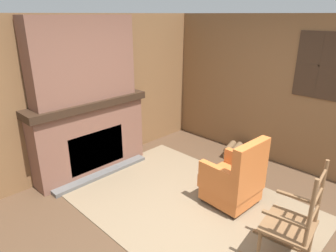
# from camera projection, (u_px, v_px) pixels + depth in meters

# --- Properties ---
(ground_plane) EXTENTS (14.00, 14.00, 0.00)m
(ground_plane) POSITION_uv_depth(u_px,v_px,m) (197.00, 235.00, 3.45)
(ground_plane) COLOR #4C3523
(wood_panel_wall_left) EXTENTS (0.06, 5.34, 2.40)m
(wood_panel_wall_left) POSITION_uv_depth(u_px,v_px,m) (79.00, 96.00, 4.61)
(wood_panel_wall_left) COLOR brown
(wood_panel_wall_left) RESTS_ON ground
(wood_panel_wall_back) EXTENTS (5.34, 0.09, 2.40)m
(wood_panel_wall_back) POSITION_uv_depth(u_px,v_px,m) (299.00, 95.00, 4.62)
(wood_panel_wall_back) COLOR brown
(wood_panel_wall_back) RESTS_ON ground
(fireplace_hearth) EXTENTS (0.58, 1.90, 1.18)m
(fireplace_hearth) POSITION_uv_depth(u_px,v_px,m) (91.00, 137.00, 4.67)
(fireplace_hearth) COLOR brown
(fireplace_hearth) RESTS_ON ground
(chimney_breast) EXTENTS (0.33, 1.59, 1.20)m
(chimney_breast) POSITION_uv_depth(u_px,v_px,m) (83.00, 59.00, 4.26)
(chimney_breast) COLOR brown
(chimney_breast) RESTS_ON fireplace_hearth
(area_rug) EXTENTS (3.21, 2.20, 0.01)m
(area_rug) POSITION_uv_depth(u_px,v_px,m) (187.00, 203.00, 4.01)
(area_rug) COLOR #7A664C
(area_rug) RESTS_ON ground
(armchair) EXTENTS (0.66, 0.66, 0.96)m
(armchair) POSITION_uv_depth(u_px,v_px,m) (234.00, 181.00, 3.89)
(armchair) COLOR #C6662D
(armchair) RESTS_ON ground
(rocking_chair) EXTENTS (0.86, 0.57, 1.13)m
(rocking_chair) POSITION_uv_depth(u_px,v_px,m) (292.00, 230.00, 2.94)
(rocking_chair) COLOR brown
(rocking_chair) RESTS_ON ground
(firewood_stack) EXTENTS (0.44, 0.45, 0.22)m
(firewood_stack) POSITION_uv_depth(u_px,v_px,m) (236.00, 151.00, 5.30)
(firewood_stack) COLOR brown
(firewood_stack) RESTS_ON ground
(oil_lamp_vase) EXTENTS (0.10, 0.10, 0.23)m
(oil_lamp_vase) POSITION_uv_depth(u_px,v_px,m) (56.00, 100.00, 4.16)
(oil_lamp_vase) COLOR #99B29E
(oil_lamp_vase) RESTS_ON fireplace_hearth
(storage_case) EXTENTS (0.13, 0.27, 0.16)m
(storage_case) POSITION_uv_depth(u_px,v_px,m) (96.00, 92.00, 4.59)
(storage_case) COLOR black
(storage_case) RESTS_ON fireplace_hearth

